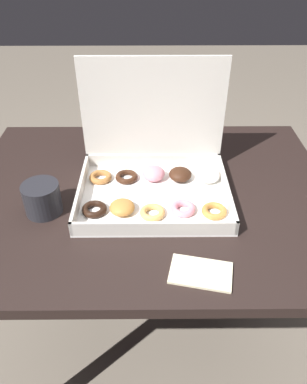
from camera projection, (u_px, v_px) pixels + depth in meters
ground_plane at (150, 340)px, 1.47m from camera, size 8.00×8.00×0.00m
dining_table at (149, 222)px, 1.10m from camera, size 1.02×0.77×0.73m
donut_box at (155, 166)px, 1.01m from camera, size 0.40×0.31×0.33m
coffee_mug at (42, 198)px, 0.94m from camera, size 0.09×0.09×0.08m
paper_napkin at (201, 273)px, 0.80m from camera, size 0.15×0.11×0.01m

